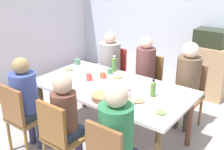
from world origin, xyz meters
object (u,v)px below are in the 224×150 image
object	(u,v)px
chair_2	(113,72)
cup_3	(89,77)
plate_2	(66,77)
side_cabinet	(206,71)
plate_4	(117,78)
bottle_2	(114,64)
person_3	(25,97)
plate_5	(161,113)
cup_4	(184,98)
bottle_3	(129,99)
bottle_1	(153,89)
cup_1	(103,75)
cup_2	(77,62)
cup_0	(110,71)
person_1	(188,78)
microwave	(210,38)
chair_1	(189,92)
plate_0	(139,102)
bowl_0	(103,97)
chair_3	(21,115)
person_0	(145,70)
plate_3	(69,70)
bottle_0	(116,95)
plate_1	(116,88)
chair_0	(147,81)
chair_5	(60,134)
person_2	(109,61)
person_4	(117,133)
person_5	(66,116)

from	to	relation	value
chair_2	cup_3	size ratio (longest dim) A/B	8.00
plate_2	side_cabinet	bearing A→B (deg)	61.79
plate_4	bottle_2	xyz separation A→B (m)	(-0.20, 0.20, 0.10)
person_3	plate_5	distance (m)	1.58
cup_4	bottle_3	bearing A→B (deg)	-130.69
plate_2	bottle_1	bearing A→B (deg)	10.11
bottle_2	bottle_3	world-z (taller)	bottle_2
cup_1	cup_2	world-z (taller)	cup_2
cup_2	cup_0	bearing A→B (deg)	-1.96
person_1	microwave	xyz separation A→B (m)	(-0.14, 1.21, 0.29)
chair_1	side_cabinet	size ratio (longest dim) A/B	1.00
plate_0	plate_5	bearing A→B (deg)	-15.07
bowl_0	chair_3	bearing A→B (deg)	-146.34
person_0	cup_0	world-z (taller)	person_0
plate_3	bottle_1	world-z (taller)	bottle_1
plate_0	bottle_0	xyz separation A→B (m)	(-0.18, -0.18, 0.10)
chair_1	cup_1	bearing A→B (deg)	-140.46
cup_0	person_1	bearing A→B (deg)	27.60
person_0	person_1	bearing A→B (deg)	0.19
person_1	plate_4	distance (m)	0.94
plate_1	plate_4	bearing A→B (deg)	121.89
cup_0	bottle_2	bearing A→B (deg)	94.53
side_cabinet	cup_2	bearing A→B (deg)	-130.65
chair_0	plate_5	world-z (taller)	chair_0
side_cabinet	chair_5	bearing A→B (deg)	-100.13
person_2	person_3	size ratio (longest dim) A/B	0.99
cup_1	bottle_1	xyz separation A→B (m)	(0.81, -0.10, 0.06)
chair_5	plate_2	world-z (taller)	chair_5
person_2	plate_5	xyz separation A→B (m)	(1.48, -1.09, 0.03)
microwave	bottle_0	bearing A→B (deg)	-94.71
person_0	person_4	world-z (taller)	person_4
chair_5	bottle_2	world-z (taller)	bottle_2
cup_2	person_3	bearing A→B (deg)	-77.43
chair_1	plate_4	xyz separation A→B (m)	(-0.74, -0.67, 0.24)
chair_2	person_3	distance (m)	1.73
chair_2	plate_4	bearing A→B (deg)	-49.34
bowl_0	cup_4	bearing A→B (deg)	34.42
cup_4	person_0	bearing A→B (deg)	143.00
plate_1	side_cabinet	world-z (taller)	side_cabinet
person_2	cup_4	size ratio (longest dim) A/B	9.47
plate_2	microwave	size ratio (longest dim) A/B	0.44
person_2	cup_4	world-z (taller)	person_2
person_0	person_3	distance (m)	1.75
cup_0	side_cabinet	bearing A→B (deg)	64.73
chair_1	bottle_0	size ratio (longest dim) A/B	3.80
microwave	cup_3	bearing A→B (deg)	-112.96
cup_1	person_5	bearing A→B (deg)	-74.82
chair_2	plate_2	xyz separation A→B (m)	(0.01, -1.07, 0.24)
plate_5	cup_4	xyz separation A→B (m)	(0.07, 0.42, 0.03)
cup_1	cup_3	world-z (taller)	cup_3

